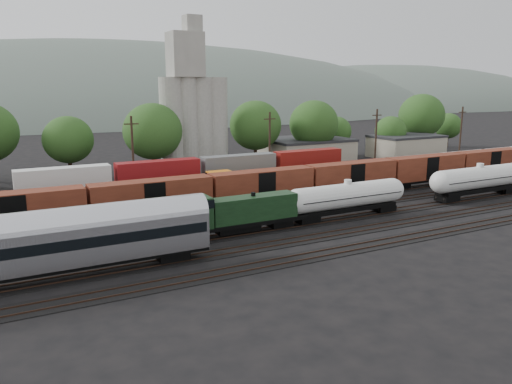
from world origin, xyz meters
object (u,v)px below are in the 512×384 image
tank_car_a (347,197)px  grain_silo (193,114)px  passenger_coach (56,240)px  green_locomotive (229,213)px  orange_locomotive (247,184)px

tank_car_a → grain_silo: grain_silo is taller
passenger_coach → grain_silo: 55.49m
passenger_coach → grain_silo: (30.10, 46.00, 7.55)m
tank_car_a → green_locomotive: bearing=-180.0°
green_locomotive → passenger_coach: passenger_coach is taller
green_locomotive → tank_car_a: tank_car_a is taller
green_locomotive → passenger_coach: 19.19m
tank_car_a → grain_silo: 42.14m
passenger_coach → green_locomotive: bearing=15.1°
orange_locomotive → passenger_coach: bearing=-144.8°
passenger_coach → orange_locomotive: (28.38, 20.00, -1.25)m
green_locomotive → tank_car_a: (16.40, 0.00, 0.15)m
green_locomotive → grain_silo: bearing=74.2°
orange_locomotive → grain_silo: 27.50m
green_locomotive → orange_locomotive: (9.88, 15.00, -0.16)m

